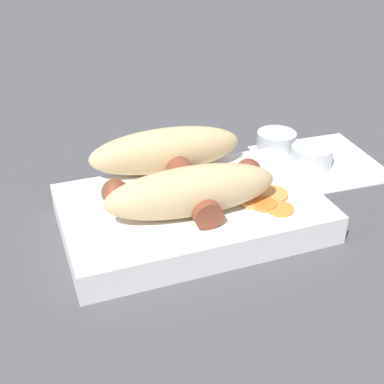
{
  "coord_description": "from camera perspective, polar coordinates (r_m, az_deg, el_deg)",
  "views": [
    {
      "loc": [
        -0.16,
        -0.44,
        0.32
      ],
      "look_at": [
        0.0,
        0.0,
        0.04
      ],
      "focal_mm": 50.0,
      "sensor_mm": 36.0,
      "label": 1
    }
  ],
  "objects": [
    {
      "name": "sausage",
      "position": [
        0.56,
        -0.87,
        1.12
      ],
      "size": [
        0.17,
        0.15,
        0.03
      ],
      "color": "brown",
      "rests_on": "food_tray"
    },
    {
      "name": "condiment_cup_far",
      "position": [
        0.72,
        8.96,
        5.21
      ],
      "size": [
        0.05,
        0.05,
        0.03
      ],
      "color": "silver",
      "rests_on": "ground_plane"
    },
    {
      "name": "bread_roll",
      "position": [
        0.56,
        -1.53,
        2.42
      ],
      "size": [
        0.18,
        0.15,
        0.05
      ],
      "color": "#DBBC84",
      "rests_on": "food_tray"
    },
    {
      "name": "condiment_cup_near",
      "position": [
        0.69,
        12.6,
        3.59
      ],
      "size": [
        0.05,
        0.05,
        0.03
      ],
      "color": "silver",
      "rests_on": "ground_plane"
    },
    {
      "name": "napkin",
      "position": [
        0.71,
        13.49,
        3.12
      ],
      "size": [
        0.15,
        0.15,
        0.0
      ],
      "color": "white",
      "rests_on": "ground_plane"
    },
    {
      "name": "ground_plane",
      "position": [
        0.57,
        0.0,
        -3.57
      ],
      "size": [
        3.0,
        3.0,
        0.0
      ],
      "primitive_type": "plane",
      "color": "#4C4C51"
    },
    {
      "name": "food_tray",
      "position": [
        0.56,
        0.0,
        -2.25
      ],
      "size": [
        0.27,
        0.17,
        0.03
      ],
      "color": "white",
      "rests_on": "ground_plane"
    },
    {
      "name": "pickled_veggies",
      "position": [
        0.55,
        7.78,
        -0.92
      ],
      "size": [
        0.06,
        0.07,
        0.0
      ],
      "color": "orange",
      "rests_on": "food_tray"
    }
  ]
}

